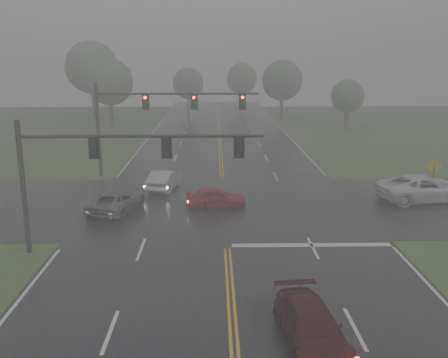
{
  "coord_description": "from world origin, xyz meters",
  "views": [
    {
      "loc": [
        -0.68,
        -10.43,
        9.8
      ],
      "look_at": [
        -0.13,
        16.0,
        3.28
      ],
      "focal_mm": 40.0,
      "sensor_mm": 36.0,
      "label": 1
    }
  ],
  "objects_px": {
    "sedan_maroon": "(310,344)",
    "sedan_silver": "(165,190)",
    "signal_gantry_near": "(96,161)",
    "signal_gantry_far": "(147,111)",
    "car_grey": "(117,212)",
    "pickup_white": "(423,201)",
    "sedan_red": "(216,208)"
  },
  "relations": [
    {
      "from": "sedan_maroon",
      "to": "sedan_silver",
      "type": "height_order",
      "value": "sedan_silver"
    },
    {
      "from": "sedan_silver",
      "to": "signal_gantry_near",
      "type": "xyz_separation_m",
      "value": [
        -2.07,
        -12.24,
        4.78
      ]
    },
    {
      "from": "signal_gantry_near",
      "to": "signal_gantry_far",
      "type": "bearing_deg",
      "value": 88.7
    },
    {
      "from": "car_grey",
      "to": "signal_gantry_far",
      "type": "bearing_deg",
      "value": -80.15
    },
    {
      "from": "pickup_white",
      "to": "signal_gantry_far",
      "type": "height_order",
      "value": "signal_gantry_far"
    },
    {
      "from": "sedan_silver",
      "to": "signal_gantry_far",
      "type": "xyz_separation_m",
      "value": [
        -1.68,
        4.6,
        5.44
      ]
    },
    {
      "from": "signal_gantry_near",
      "to": "pickup_white",
      "type": "bearing_deg",
      "value": 23.34
    },
    {
      "from": "sedan_red",
      "to": "signal_gantry_far",
      "type": "xyz_separation_m",
      "value": [
        -5.55,
        9.31,
        5.44
      ]
    },
    {
      "from": "sedan_silver",
      "to": "pickup_white",
      "type": "relative_size",
      "value": 0.71
    },
    {
      "from": "car_grey",
      "to": "signal_gantry_far",
      "type": "distance_m",
      "value": 11.45
    },
    {
      "from": "sedan_red",
      "to": "pickup_white",
      "type": "distance_m",
      "value": 14.49
    },
    {
      "from": "sedan_silver",
      "to": "signal_gantry_near",
      "type": "bearing_deg",
      "value": 91.04
    },
    {
      "from": "sedan_maroon",
      "to": "pickup_white",
      "type": "xyz_separation_m",
      "value": [
        11.22,
        17.54,
        0.0
      ]
    },
    {
      "from": "car_grey",
      "to": "signal_gantry_near",
      "type": "distance_m",
      "value": 8.32
    },
    {
      "from": "car_grey",
      "to": "sedan_maroon",
      "type": "bearing_deg",
      "value": 136.54
    },
    {
      "from": "sedan_maroon",
      "to": "signal_gantry_far",
      "type": "height_order",
      "value": "signal_gantry_far"
    },
    {
      "from": "sedan_maroon",
      "to": "sedan_silver",
      "type": "distance_m",
      "value": 22.16
    },
    {
      "from": "sedan_red",
      "to": "signal_gantry_far",
      "type": "bearing_deg",
      "value": 26.79
    },
    {
      "from": "sedan_silver",
      "to": "signal_gantry_far",
      "type": "relative_size",
      "value": 0.34
    },
    {
      "from": "pickup_white",
      "to": "signal_gantry_near",
      "type": "distance_m",
      "value": 22.7
    },
    {
      "from": "car_grey",
      "to": "signal_gantry_near",
      "type": "height_order",
      "value": "signal_gantry_near"
    },
    {
      "from": "sedan_maroon",
      "to": "signal_gantry_near",
      "type": "xyz_separation_m",
      "value": [
        -9.15,
        8.75,
        4.78
      ]
    },
    {
      "from": "car_grey",
      "to": "sedan_silver",
      "type": "bearing_deg",
      "value": -100.32
    },
    {
      "from": "sedan_maroon",
      "to": "sedan_red",
      "type": "xyz_separation_m",
      "value": [
        -3.22,
        16.29,
        0.0
      ]
    },
    {
      "from": "pickup_white",
      "to": "sedan_silver",
      "type": "bearing_deg",
      "value": 69.67
    },
    {
      "from": "car_grey",
      "to": "signal_gantry_far",
      "type": "xyz_separation_m",
      "value": [
        0.86,
        10.04,
        5.44
      ]
    },
    {
      "from": "sedan_silver",
      "to": "pickup_white",
      "type": "distance_m",
      "value": 18.63
    },
    {
      "from": "sedan_maroon",
      "to": "car_grey",
      "type": "relative_size",
      "value": 0.93
    },
    {
      "from": "sedan_red",
      "to": "sedan_maroon",
      "type": "bearing_deg",
      "value": -172.85
    },
    {
      "from": "sedan_maroon",
      "to": "sedan_red",
      "type": "height_order",
      "value": "sedan_maroon"
    },
    {
      "from": "sedan_maroon",
      "to": "car_grey",
      "type": "bearing_deg",
      "value": 115.63
    },
    {
      "from": "sedan_maroon",
      "to": "sedan_red",
      "type": "relative_size",
      "value": 1.19
    }
  ]
}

